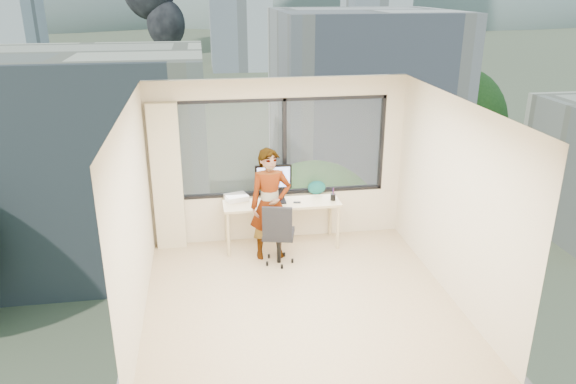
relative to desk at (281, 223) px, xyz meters
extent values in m
cube|color=tan|center=(0.00, -1.66, -0.38)|extent=(4.00, 4.00, 0.01)
cube|color=white|center=(0.00, -1.66, 2.23)|extent=(4.00, 4.00, 0.01)
cube|color=beige|center=(0.00, -3.66, 0.93)|extent=(4.00, 0.01, 2.60)
cube|color=beige|center=(-2.00, -1.66, 0.93)|extent=(0.01, 4.00, 2.60)
cube|color=beige|center=(2.00, -1.66, 0.93)|extent=(0.01, 4.00, 2.60)
cube|color=beige|center=(-1.72, 0.22, 0.77)|extent=(0.45, 0.14, 2.30)
cube|color=#C5B484|center=(0.00, 0.00, 0.00)|extent=(1.80, 0.60, 0.75)
imported|color=#2D2D33|center=(-0.22, -0.35, 0.47)|extent=(0.65, 0.45, 1.70)
cube|color=white|center=(-0.68, 0.17, 0.42)|extent=(0.39, 0.36, 0.08)
cube|color=black|center=(0.23, -0.10, 0.38)|extent=(0.12, 0.07, 0.01)
cylinder|color=black|center=(0.80, -0.08, 0.43)|extent=(0.10, 0.10, 0.10)
ellipsoid|color=#0B4441|center=(0.60, 0.22, 0.49)|extent=(0.31, 0.20, 0.22)
cube|color=#515B3D|center=(0.00, 118.34, -14.38)|extent=(400.00, 400.00, 0.04)
cube|color=beige|center=(-9.00, 28.34, -7.38)|extent=(16.00, 12.00, 14.00)
cube|color=beige|center=(12.00, 36.34, -6.38)|extent=(14.00, 13.00, 16.00)
cube|color=silver|center=(45.00, 138.34, -1.38)|extent=(15.00, 15.00, 26.00)
ellipsoid|color=slate|center=(100.00, 318.34, -14.38)|extent=(300.00, 220.00, 96.00)
camera|label=1|loc=(-1.13, -7.81, 3.53)|focal=34.20mm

